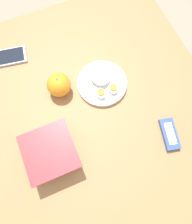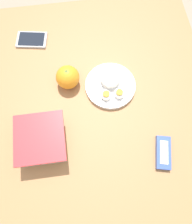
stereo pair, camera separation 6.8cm
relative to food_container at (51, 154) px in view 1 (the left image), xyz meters
name	(u,v)px [view 1 (the left image)]	position (x,y,z in m)	size (l,w,h in m)	color
ground_plane	(95,144)	(0.11, -0.20, -0.74)	(10.00, 10.00, 0.00)	gray
table	(94,113)	(0.11, -0.20, -0.11)	(1.04, 0.91, 0.71)	#996B42
food_container	(51,154)	(0.00, 0.00, 0.00)	(0.17, 0.16, 0.08)	white
orange_fruit	(59,85)	(0.22, -0.11, 0.01)	(0.09, 0.09, 0.09)	orange
rice_plate	(102,82)	(0.19, -0.26, -0.02)	(0.19, 0.19, 0.06)	white
candy_bar	(170,134)	(-0.09, -0.41, -0.03)	(0.12, 0.07, 0.02)	#334C9E
cell_phone	(11,56)	(0.44, 0.03, -0.03)	(0.10, 0.14, 0.01)	#ADADB2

